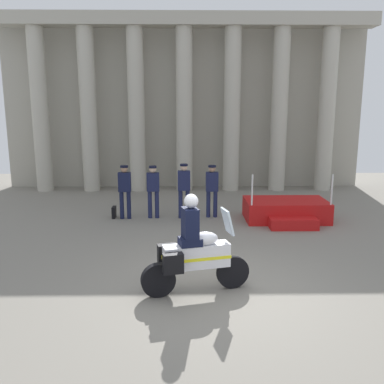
% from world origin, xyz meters
% --- Properties ---
extents(ground_plane, '(28.00, 28.00, 0.00)m').
position_xyz_m(ground_plane, '(0.00, 0.00, 0.00)').
color(ground_plane, gray).
extents(colonnade_backdrop, '(15.03, 1.51, 7.19)m').
position_xyz_m(colonnade_backdrop, '(-0.59, 10.16, 3.82)').
color(colonnade_backdrop, '#A49F91').
rests_on(colonnade_backdrop, ground_plane).
extents(reviewing_stand, '(2.48, 1.94, 1.52)m').
position_xyz_m(reviewing_stand, '(2.53, 4.85, 0.30)').
color(reviewing_stand, '#B71414').
rests_on(reviewing_stand, ground_plane).
extents(officer_in_row_0, '(0.39, 0.24, 1.67)m').
position_xyz_m(officer_in_row_0, '(-2.42, 5.15, 0.99)').
color(officer_in_row_0, '#141938').
rests_on(officer_in_row_0, ground_plane).
extents(officer_in_row_1, '(0.39, 0.24, 1.64)m').
position_xyz_m(officer_in_row_1, '(-1.55, 5.21, 0.97)').
color(officer_in_row_1, '#191E42').
rests_on(officer_in_row_1, ground_plane).
extents(officer_in_row_2, '(0.39, 0.24, 1.71)m').
position_xyz_m(officer_in_row_2, '(-0.59, 5.18, 1.01)').
color(officer_in_row_2, '#191E42').
rests_on(officer_in_row_2, ground_plane).
extents(officer_in_row_3, '(0.39, 0.24, 1.65)m').
position_xyz_m(officer_in_row_3, '(0.28, 5.28, 0.97)').
color(officer_in_row_3, '#191E42').
rests_on(officer_in_row_3, ground_plane).
extents(motorcycle_with_rider, '(2.06, 0.86, 1.90)m').
position_xyz_m(motorcycle_with_rider, '(-0.42, -0.13, 0.79)').
color(motorcycle_with_rider, black).
rests_on(motorcycle_with_rider, ground_plane).
extents(briefcase_on_ground, '(0.10, 0.32, 0.36)m').
position_xyz_m(briefcase_on_ground, '(-2.79, 5.23, 0.18)').
color(briefcase_on_ground, black).
rests_on(briefcase_on_ground, ground_plane).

